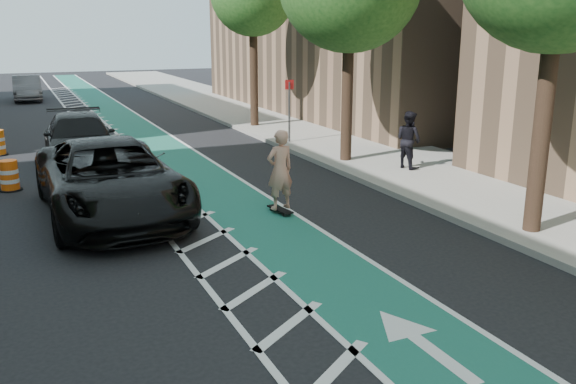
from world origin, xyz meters
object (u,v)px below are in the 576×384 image
skateboarder (280,170)px  suv_near (110,179)px  suv_far (80,139)px  barrel_a (9,176)px

skateboarder → suv_near: (-3.70, 1.50, -0.18)m
suv_near → suv_far: suv_near is taller
suv_far → barrel_a: bearing=-122.9°
skateboarder → barrel_a: bearing=-49.0°
suv_near → barrel_a: 4.20m
skateboarder → suv_near: 3.99m
suv_near → suv_far: (0.00, 6.65, -0.10)m
suv_far → barrel_a: (-2.20, -3.11, -0.39)m
suv_near → suv_far: 6.66m
skateboarder → suv_far: size_ratio=0.35×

